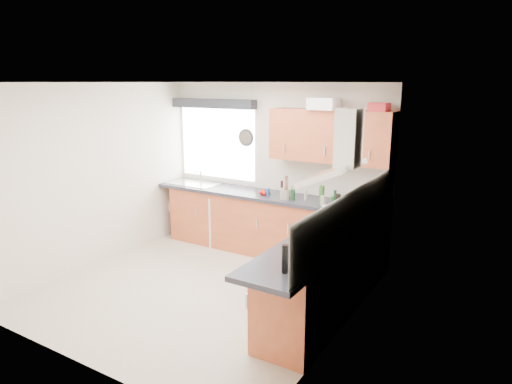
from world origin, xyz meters
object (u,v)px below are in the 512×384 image
Objects in this scene: extractor_hood at (340,155)px; upper_cabinets at (331,136)px; oven at (327,275)px; washing_machine at (211,217)px.

upper_cabinets is at bearing 116.13° from extractor_hood.
washing_machine is at bearing 153.99° from oven.
extractor_hood is at bearing -63.87° from upper_cabinets.
washing_machine is (-2.60, 1.22, -1.38)m from extractor_hood.
extractor_hood reaches higher than washing_machine.
oven is 1.08× the size of washing_machine.
oven reaches higher than washing_machine.
extractor_hood is 0.46× the size of upper_cabinets.
oven is at bearing 180.00° from extractor_hood.
extractor_hood is 3.18m from washing_machine.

